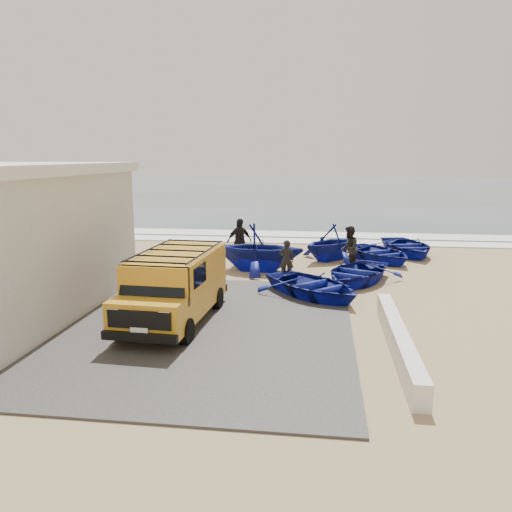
{
  "coord_description": "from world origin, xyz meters",
  "views": [
    {
      "loc": [
        3.15,
        -14.44,
        4.49
      ],
      "look_at": [
        0.98,
        1.88,
        1.2
      ],
      "focal_mm": 35.0,
      "sensor_mm": 36.0,
      "label": 1
    }
  ],
  "objects": [
    {
      "name": "ground",
      "position": [
        0.0,
        0.0,
        0.0
      ],
      "size": [
        160.0,
        160.0,
        0.0
      ],
      "primitive_type": "plane",
      "color": "tan"
    },
    {
      "name": "slab",
      "position": [
        -2.0,
        -2.0,
        0.03
      ],
      "size": [
        12.0,
        10.0,
        0.05
      ],
      "primitive_type": "cube",
      "color": "#423F3C",
      "rests_on": "ground"
    },
    {
      "name": "ocean",
      "position": [
        0.0,
        56.0,
        0.0
      ],
      "size": [
        180.0,
        88.0,
        0.01
      ],
      "primitive_type": "cube",
      "color": "#385166",
      "rests_on": "ground"
    },
    {
      "name": "surf_line",
      "position": [
        0.0,
        12.0,
        0.03
      ],
      "size": [
        180.0,
        1.6,
        0.06
      ],
      "primitive_type": "cube",
      "color": "white",
      "rests_on": "ground"
    },
    {
      "name": "surf_wash",
      "position": [
        0.0,
        14.5,
        0.02
      ],
      "size": [
        180.0,
        2.2,
        0.04
      ],
      "primitive_type": "cube",
      "color": "white",
      "rests_on": "ground"
    },
    {
      "name": "parapet",
      "position": [
        5.0,
        -3.0,
        0.28
      ],
      "size": [
        0.35,
        6.0,
        0.55
      ],
      "primitive_type": "cube",
      "color": "silver",
      "rests_on": "ground"
    },
    {
      "name": "van",
      "position": [
        -0.78,
        -1.65,
        1.07
      ],
      "size": [
        2.07,
        4.73,
        1.99
      ],
      "rotation": [
        0.0,
        0.0,
        -0.05
      ],
      "color": "gold",
      "rests_on": "ground"
    },
    {
      "name": "boat_near_left",
      "position": [
        2.91,
        1.31,
        0.39
      ],
      "size": [
        4.54,
        4.57,
        0.78
      ],
      "primitive_type": "imported",
      "rotation": [
        0.0,
        0.0,
        0.77
      ],
      "color": "navy",
      "rests_on": "ground"
    },
    {
      "name": "boat_near_right",
      "position": [
        4.43,
        3.42,
        0.39
      ],
      "size": [
        4.01,
        4.51,
        0.77
      ],
      "primitive_type": "imported",
      "rotation": [
        0.0,
        0.0,
        -0.45
      ],
      "color": "navy",
      "rests_on": "ground"
    },
    {
      "name": "boat_mid_left",
      "position": [
        0.67,
        4.86,
        0.94
      ],
      "size": [
        3.87,
        3.43,
        1.89
      ],
      "primitive_type": "imported",
      "rotation": [
        0.0,
        0.0,
        1.47
      ],
      "color": "navy",
      "rests_on": "ground"
    },
    {
      "name": "boat_mid_right",
      "position": [
        5.64,
        7.39,
        0.38
      ],
      "size": [
        4.17,
        4.53,
        0.77
      ],
      "primitive_type": "imported",
      "rotation": [
        0.0,
        0.0,
        0.54
      ],
      "color": "navy",
      "rests_on": "ground"
    },
    {
      "name": "boat_far_left",
      "position": [
        3.54,
        7.33,
        0.8
      ],
      "size": [
        3.96,
        4.01,
        1.6
      ],
      "primitive_type": "imported",
      "rotation": [
        0.0,
        0.0,
        -0.7
      ],
      "color": "navy",
      "rests_on": "ground"
    },
    {
      "name": "boat_far_right",
      "position": [
        7.07,
        9.06,
        0.41
      ],
      "size": [
        3.66,
        4.51,
        0.82
      ],
      "primitive_type": "imported",
      "rotation": [
        0.0,
        0.0,
        0.23
      ],
      "color": "navy",
      "rests_on": "ground"
    },
    {
      "name": "fisherman_front",
      "position": [
        1.89,
        3.5,
        0.75
      ],
      "size": [
        0.56,
        0.38,
        1.51
      ],
      "primitive_type": "imported",
      "rotation": [
        0.0,
        0.0,
        3.17
      ],
      "color": "black",
      "rests_on": "ground"
    },
    {
      "name": "fisherman_middle",
      "position": [
        4.24,
        5.26,
        0.91
      ],
      "size": [
        0.86,
        1.01,
        1.81
      ],
      "primitive_type": "imported",
      "rotation": [
        0.0,
        0.0,
        -1.79
      ],
      "color": "black",
      "rests_on": "ground"
    },
    {
      "name": "fisherman_back",
      "position": [
        -0.29,
        6.05,
        0.97
      ],
      "size": [
        1.2,
        1.06,
        1.95
      ],
      "primitive_type": "imported",
      "rotation": [
        0.0,
        0.0,
        0.63
      ],
      "color": "black",
      "rests_on": "ground"
    }
  ]
}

